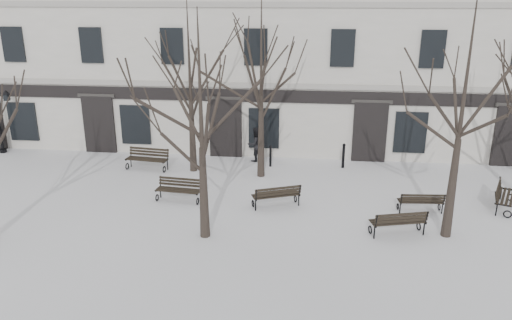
# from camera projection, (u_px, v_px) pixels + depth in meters

# --- Properties ---
(ground) EXTENTS (100.00, 100.00, 0.00)m
(ground) POSITION_uv_depth(u_px,v_px,m) (288.00, 230.00, 17.26)
(ground) COLOR white
(ground) RESTS_ON ground
(building) EXTENTS (40.40, 10.20, 11.40)m
(building) POSITION_uv_depth(u_px,v_px,m) (301.00, 36.00, 27.70)
(building) COLOR beige
(building) RESTS_ON ground
(tree_1) EXTENTS (5.21, 5.21, 7.44)m
(tree_1) POSITION_uv_depth(u_px,v_px,m) (200.00, 101.00, 15.38)
(tree_1) COLOR black
(tree_1) RESTS_ON ground
(tree_2) EXTENTS (5.66, 5.66, 8.08)m
(tree_2) POSITION_uv_depth(u_px,v_px,m) (465.00, 87.00, 15.28)
(tree_2) COLOR black
(tree_2) RESTS_ON ground
(tree_4) EXTENTS (5.41, 5.41, 7.73)m
(tree_4) POSITION_uv_depth(u_px,v_px,m) (189.00, 65.00, 21.52)
(tree_4) COLOR black
(tree_4) RESTS_ON ground
(tree_5) EXTENTS (5.51, 5.51, 7.87)m
(tree_5) POSITION_uv_depth(u_px,v_px,m) (261.00, 66.00, 20.81)
(tree_5) COLOR black
(tree_5) RESTS_ON ground
(bench_0) EXTENTS (1.82, 0.82, 0.89)m
(bench_0) POSITION_uv_depth(u_px,v_px,m) (179.00, 189.00, 19.60)
(bench_0) COLOR black
(bench_0) RESTS_ON ground
(bench_1) EXTENTS (1.91, 1.28, 0.92)m
(bench_1) POSITION_uv_depth(u_px,v_px,m) (277.00, 195.00, 18.98)
(bench_1) COLOR black
(bench_1) RESTS_ON ground
(bench_2) EXTENTS (1.95, 1.12, 0.93)m
(bench_2) POSITION_uv_depth(u_px,v_px,m) (399.00, 222.00, 16.76)
(bench_2) COLOR black
(bench_2) RESTS_ON ground
(bench_3) EXTENTS (2.02, 0.94, 0.98)m
(bench_3) POSITION_uv_depth(u_px,v_px,m) (147.00, 158.00, 23.08)
(bench_3) COLOR black
(bench_3) RESTS_ON ground
(bench_4) EXTENTS (1.68, 0.72, 0.82)m
(bench_4) POSITION_uv_depth(u_px,v_px,m) (421.00, 201.00, 18.54)
(bench_4) COLOR black
(bench_4) RESTS_ON ground
(bench_5) EXTENTS (1.36, 1.97, 0.95)m
(bench_5) POSITION_uv_depth(u_px,v_px,m) (503.00, 195.00, 18.90)
(bench_5) COLOR black
(bench_5) RESTS_ON ground
(lamp_post) EXTENTS (1.01, 0.38, 3.24)m
(lamp_post) POSITION_uv_depth(u_px,v_px,m) (2.00, 117.00, 25.05)
(lamp_post) COLOR black
(lamp_post) RESTS_ON ground
(bollard_a) EXTENTS (0.13, 0.13, 1.03)m
(bollard_a) POSITION_uv_depth(u_px,v_px,m) (270.00, 155.00, 23.42)
(bollard_a) COLOR black
(bollard_a) RESTS_ON ground
(bollard_b) EXTENTS (0.15, 0.15, 1.19)m
(bollard_b) POSITION_uv_depth(u_px,v_px,m) (343.00, 155.00, 23.23)
(bollard_b) COLOR black
(bollard_b) RESTS_ON ground
(pedestrian_a) EXTENTS (0.72, 0.70, 1.67)m
(pedestrian_a) POSITION_uv_depth(u_px,v_px,m) (0.00, 152.00, 25.77)
(pedestrian_a) COLOR black
(pedestrian_a) RESTS_ON ground
(pedestrian_b) EXTENTS (1.04, 1.01, 1.69)m
(pedestrian_b) POSITION_uv_depth(u_px,v_px,m) (255.00, 161.00, 24.38)
(pedestrian_b) COLOR black
(pedestrian_b) RESTS_ON ground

